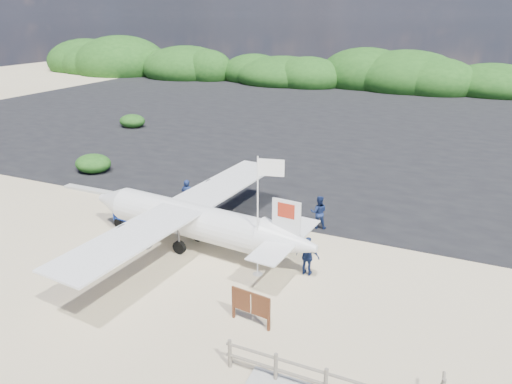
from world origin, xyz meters
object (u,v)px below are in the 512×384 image
at_px(crew_b, 319,212).
at_px(baggage_cart, 141,229).
at_px(flagpole, 258,274).
at_px(aircraft_large, 498,152).
at_px(signboard, 251,324).
at_px(aircraft_small, 305,107).
at_px(crew_a, 187,196).
at_px(crew_c, 308,256).

bearing_deg(crew_b, baggage_cart, 8.43).
bearing_deg(flagpole, aircraft_large, 67.21).
relative_size(signboard, aircraft_small, 0.25).
bearing_deg(flagpole, crew_a, 143.76).
height_order(crew_a, crew_c, crew_a).
bearing_deg(aircraft_small, aircraft_large, 122.21).
xyz_separation_m(baggage_cart, crew_b, (8.20, 3.67, 0.87)).
height_order(signboard, aircraft_large, aircraft_large).
distance_m(crew_b, aircraft_large, 21.19).
relative_size(baggage_cart, aircraft_small, 0.40).
xyz_separation_m(flagpole, aircraft_large, (10.24, 24.36, 0.00)).
relative_size(crew_a, crew_b, 1.05).
relative_size(crew_a, aircraft_small, 0.28).
bearing_deg(crew_b, crew_c, 84.97).
relative_size(baggage_cart, aircraft_large, 0.19).
xyz_separation_m(baggage_cart, flagpole, (7.14, -1.60, 0.00)).
distance_m(signboard, crew_a, 10.54).
distance_m(crew_a, aircraft_large, 25.75).
bearing_deg(crew_c, aircraft_small, -70.16).
distance_m(flagpole, crew_b, 5.45).
bearing_deg(signboard, crew_c, 85.39).
distance_m(crew_c, aircraft_small, 37.44).
height_order(baggage_cart, aircraft_large, aircraft_large).
xyz_separation_m(flagpole, signboard, (1.10, -3.14, 0.00)).
distance_m(crew_a, crew_c, 8.83).
bearing_deg(crew_a, aircraft_small, -91.24).
bearing_deg(signboard, crew_b, 97.19).
bearing_deg(crew_b, flagpole, 62.89).
bearing_deg(crew_a, baggage_cart, 63.11).
bearing_deg(baggage_cart, crew_b, 31.56).
distance_m(crew_a, crew_b, 7.23).
relative_size(flagpole, crew_a, 2.80).
distance_m(baggage_cart, aircraft_large, 28.63).
distance_m(baggage_cart, aircraft_small, 34.91).
distance_m(crew_a, aircraft_small, 32.14).
bearing_deg(crew_c, flagpole, 24.83).
xyz_separation_m(baggage_cart, aircraft_small, (-2.45, 34.82, 0.00)).
relative_size(signboard, crew_a, 0.88).
bearing_deg(aircraft_small, crew_b, 82.42).
bearing_deg(aircraft_large, flagpole, 72.56).
height_order(signboard, aircraft_small, aircraft_small).
xyz_separation_m(signboard, crew_b, (-0.03, 8.41, 0.87)).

